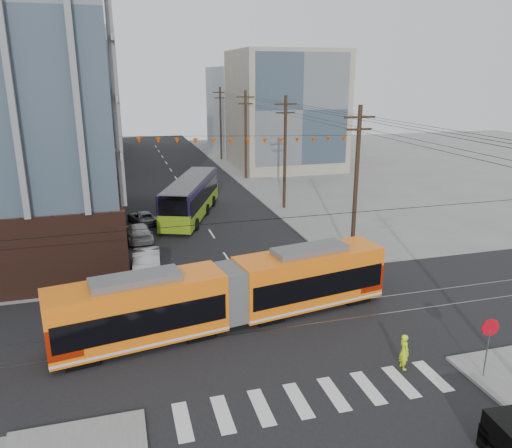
{
  "coord_description": "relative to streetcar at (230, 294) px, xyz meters",
  "views": [
    {
      "loc": [
        -7.29,
        -19.48,
        13.01
      ],
      "look_at": [
        0.65,
        8.57,
        4.16
      ],
      "focal_mm": 35.0,
      "sensor_mm": 36.0,
      "label": 1
    }
  ],
  "objects": [
    {
      "name": "parked_car_silver",
      "position": [
        -3.79,
        8.84,
        -0.94
      ],
      "size": [
        2.1,
        5.16,
        1.67
      ],
      "primitive_type": "imported",
      "rotation": [
        0.0,
        0.0,
        3.07
      ],
      "color": "#9E9E9E",
      "rests_on": "ground"
    },
    {
      "name": "parked_car_white",
      "position": [
        -3.99,
        15.83,
        -1.09
      ],
      "size": [
        2.31,
        4.87,
        1.37
      ],
      "primitive_type": "imported",
      "rotation": [
        0.0,
        0.0,
        3.22
      ],
      "color": "silver",
      "rests_on": "ground"
    },
    {
      "name": "bg_bldg_nw_far",
      "position": [
        -11.98,
        67.78,
        8.23
      ],
      "size": [
        16.0,
        18.0,
        20.0
      ],
      "primitive_type": "cube",
      "color": "gray",
      "rests_on": "ground"
    },
    {
      "name": "bg_bldg_ne_far",
      "position": [
        20.02,
        63.78,
        5.23
      ],
      "size": [
        16.0,
        16.0,
        14.0
      ],
      "primitive_type": "cube",
      "color": "#8C99A5",
      "rests_on": "ground"
    },
    {
      "name": "stop_sign",
      "position": [
        9.66,
        -7.97,
        -0.4
      ],
      "size": [
        0.95,
        0.95,
        2.74
      ],
      "primitive_type": null,
      "rotation": [
        0.0,
        0.0,
        -0.15
      ],
      "color": "red",
      "rests_on": "ground"
    },
    {
      "name": "pedestrian",
      "position": [
        6.67,
        -6.28,
        -0.92
      ],
      "size": [
        0.44,
        0.64,
        1.71
      ],
      "primitive_type": "imported",
      "rotation": [
        0.0,
        0.0,
        1.53
      ],
      "color": "#D8FD18",
      "rests_on": "ground"
    },
    {
      "name": "parked_car_grey",
      "position": [
        -3.35,
        20.36,
        -1.19
      ],
      "size": [
        2.96,
        4.54,
        1.16
      ],
      "primitive_type": "imported",
      "rotation": [
        0.0,
        0.0,
        3.41
      ],
      "color": "slate",
      "rests_on": "ground"
    },
    {
      "name": "bg_bldg_nw_near",
      "position": [
        -14.98,
        47.78,
        7.23
      ],
      "size": [
        18.0,
        16.0,
        18.0
      ],
      "primitive_type": "cube",
      "color": "#8C99A5",
      "rests_on": "ground"
    },
    {
      "name": "streetcar",
      "position": [
        0.0,
        0.0,
        0.0
      ],
      "size": [
        18.56,
        5.64,
        3.54
      ],
      "primitive_type": null,
      "rotation": [
        0.0,
        0.0,
        0.17
      ],
      "color": "orange",
      "rests_on": "ground"
    },
    {
      "name": "city_bus",
      "position": [
        1.23,
        21.64,
        0.07
      ],
      "size": [
        7.36,
        13.13,
        3.68
      ],
      "primitive_type": null,
      "rotation": [
        0.0,
        0.0,
        -0.37
      ],
      "color": "black",
      "rests_on": "ground"
    },
    {
      "name": "utility_pole_far",
      "position": [
        10.52,
        51.78,
        3.73
      ],
      "size": [
        0.3,
        0.3,
        11.0
      ],
      "primitive_type": "cylinder",
      "color": "black",
      "rests_on": "ground"
    },
    {
      "name": "ground",
      "position": [
        2.02,
        -4.22,
        -1.77
      ],
      "size": [
        160.0,
        160.0,
        0.0
      ],
      "primitive_type": "plane",
      "color": "slate"
    },
    {
      "name": "bg_bldg_ne_near",
      "position": [
        18.02,
        43.78,
        6.23
      ],
      "size": [
        14.0,
        14.0,
        16.0
      ],
      "primitive_type": "cube",
      "color": "gray",
      "rests_on": "ground"
    },
    {
      "name": "jersey_barrier",
      "position": [
        10.32,
        7.38,
        -1.36
      ],
      "size": [
        1.03,
        4.16,
        0.83
      ],
      "primitive_type": "cube",
      "rotation": [
        0.0,
        0.0,
        -0.02
      ],
      "color": "gray",
      "rests_on": "ground"
    }
  ]
}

